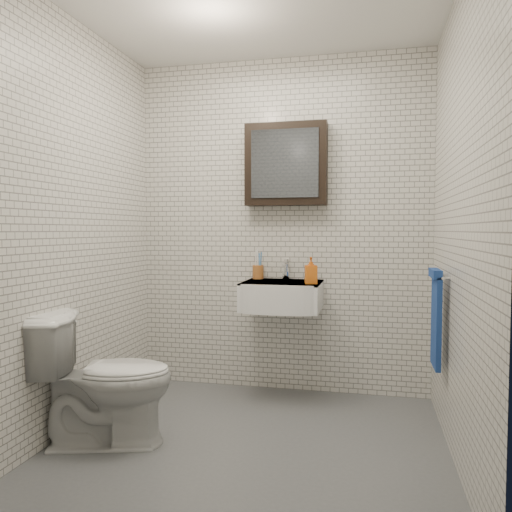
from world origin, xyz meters
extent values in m
cube|color=#52555A|center=(0.00, 0.00, 0.01)|extent=(2.20, 2.00, 0.01)
cube|color=silver|center=(0.00, 1.00, 1.25)|extent=(2.20, 0.02, 2.50)
cube|color=silver|center=(0.00, -1.00, 1.25)|extent=(2.20, 0.02, 2.50)
cube|color=silver|center=(-1.10, 0.00, 1.25)|extent=(0.02, 2.00, 2.50)
cube|color=silver|center=(1.10, 0.00, 1.25)|extent=(0.02, 2.00, 2.50)
cube|color=white|center=(0.05, 0.78, 0.75)|extent=(0.55, 0.45, 0.20)
cylinder|color=silver|center=(0.05, 0.80, 0.84)|extent=(0.31, 0.31, 0.02)
cylinder|color=silver|center=(0.05, 0.80, 0.85)|extent=(0.04, 0.04, 0.01)
cube|color=white|center=(0.05, 0.78, 0.84)|extent=(0.55, 0.45, 0.01)
cylinder|color=silver|center=(0.05, 0.94, 0.88)|extent=(0.06, 0.06, 0.06)
cylinder|color=silver|center=(0.05, 0.94, 0.94)|extent=(0.03, 0.03, 0.08)
cylinder|color=silver|center=(0.05, 0.88, 0.97)|extent=(0.02, 0.12, 0.02)
cube|color=silver|center=(0.05, 0.97, 0.99)|extent=(0.02, 0.09, 0.01)
cube|color=black|center=(0.05, 0.93, 1.70)|extent=(0.60, 0.14, 0.60)
cube|color=#3F444C|center=(0.05, 0.85, 1.70)|extent=(0.49, 0.01, 0.49)
cylinder|color=silver|center=(1.06, 0.35, 0.95)|extent=(0.02, 0.30, 0.02)
cylinder|color=silver|center=(1.08, 0.48, 0.95)|extent=(0.04, 0.02, 0.02)
cylinder|color=silver|center=(1.08, 0.22, 0.95)|extent=(0.04, 0.02, 0.02)
cube|color=#204196|center=(1.05, 0.35, 0.68)|extent=(0.03, 0.26, 0.54)
cube|color=#204196|center=(1.04, 0.35, 0.96)|extent=(0.05, 0.26, 0.05)
cylinder|color=#A55E29|center=(-0.17, 0.94, 0.90)|extent=(0.09, 0.09, 0.10)
cylinder|color=white|center=(-0.18, 0.93, 0.97)|extent=(0.02, 0.03, 0.20)
cylinder|color=#4082CD|center=(-0.15, 0.93, 0.96)|extent=(0.02, 0.02, 0.18)
cylinder|color=white|center=(-0.17, 0.95, 0.97)|extent=(0.02, 0.04, 0.21)
cylinder|color=#4082CD|center=(-0.15, 0.95, 0.96)|extent=(0.03, 0.04, 0.19)
imported|color=#FF611A|center=(0.27, 0.68, 0.94)|extent=(0.10, 0.10, 0.19)
imported|color=white|center=(-0.80, -0.19, 0.38)|extent=(0.83, 0.62, 0.76)
camera|label=1|loc=(0.66, -2.73, 1.22)|focal=35.00mm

